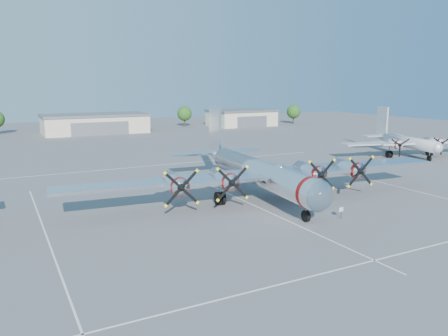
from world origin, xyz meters
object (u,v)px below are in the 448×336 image
tree_east (184,114)px  tree_far_east (294,112)px  twin_engine_east (405,156)px  hangar_center (95,123)px  hangar_east (241,118)px  main_bomber_b29 (256,196)px  info_placard (341,211)px

tree_east → tree_far_east: size_ratio=1.00×
tree_east → twin_engine_east: 77.06m
hangar_center → tree_east: size_ratio=4.31×
hangar_east → tree_far_east: 20.15m
main_bomber_b29 → info_placard: size_ratio=40.86×
twin_engine_east → hangar_center: bearing=135.8°
hangar_center → info_placard: bearing=-86.8°
tree_east → main_bomber_b29: (-27.54, -88.59, -4.22)m
tree_east → twin_engine_east: size_ratio=0.23×
main_bomber_b29 → twin_engine_east: bearing=22.6°
hangar_east → tree_east: tree_east is taller
tree_east → info_placard: size_ratio=5.72×
hangar_east → twin_engine_east: size_ratio=0.73×
hangar_center → info_placard: size_ratio=24.63×
main_bomber_b29 → twin_engine_east: 43.98m
tree_east → tree_far_east: same height
tree_far_east → main_bomber_b29: size_ratio=0.14×
hangar_east → tree_far_east: bearing=-5.6°
hangar_east → main_bomber_b29: bearing=-118.9°
tree_far_east → info_placard: (-62.69, -92.45, -3.40)m
tree_far_east → info_placard: 111.75m
hangar_center → twin_engine_east: bearing=-57.4°
hangar_center → hangar_east: same height
hangar_center → main_bomber_b29: size_ratio=0.60×
tree_east → main_bomber_b29: tree_east is taller
hangar_center → main_bomber_b29: bearing=-88.3°
hangar_east → main_bomber_b29: 94.32m
main_bomber_b29 → twin_engine_east: (42.01, 13.02, 0.00)m
tree_east → info_placard: (-24.69, -100.45, -3.40)m
hangar_east → twin_engine_east: (-3.53, -69.53, -2.71)m
tree_far_east → main_bomber_b29: bearing=-129.1°
tree_east → main_bomber_b29: bearing=-107.3°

